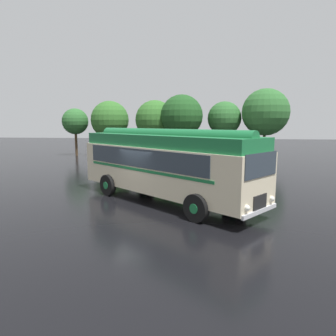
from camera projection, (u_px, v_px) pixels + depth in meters
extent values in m
plane|color=black|center=(144.00, 201.00, 14.49)|extent=(120.00, 120.00, 0.00)
cube|color=beige|center=(164.00, 168.00, 14.29)|extent=(9.37, 8.20, 2.10)
cube|color=#196B38|center=(164.00, 141.00, 14.10)|extent=(9.09, 7.91, 0.56)
cylinder|color=#196B38|center=(164.00, 135.00, 14.06)|extent=(7.80, 6.40, 0.60)
cube|color=#2D3842|center=(178.00, 154.00, 15.30)|extent=(6.27, 5.02, 0.84)
cube|color=#2D3842|center=(139.00, 158.00, 13.54)|extent=(6.27, 5.02, 0.84)
cube|color=#196B38|center=(179.00, 165.00, 15.30)|extent=(6.43, 5.14, 0.12)
cube|color=#196B38|center=(141.00, 170.00, 13.55)|extent=(6.43, 5.14, 0.12)
cube|color=#2D3842|center=(261.00, 165.00, 10.65)|extent=(1.40, 1.74, 0.88)
cube|color=black|center=(260.00, 202.00, 10.85)|extent=(0.61, 0.74, 0.56)
cube|color=silver|center=(260.00, 211.00, 10.89)|extent=(1.56, 1.92, 0.16)
sphere|color=white|center=(272.00, 199.00, 11.48)|extent=(0.22, 0.22, 0.22)
sphere|color=white|center=(247.00, 208.00, 10.23)|extent=(0.22, 0.22, 0.22)
cylinder|color=black|center=(234.00, 196.00, 13.16)|extent=(1.03, 0.91, 1.10)
cylinder|color=#196B38|center=(234.00, 196.00, 13.16)|extent=(0.50, 0.49, 0.39)
cylinder|color=black|center=(196.00, 208.00, 11.36)|extent=(1.03, 0.91, 1.10)
cylinder|color=#196B38|center=(196.00, 208.00, 11.36)|extent=(0.50, 0.49, 0.39)
cylinder|color=black|center=(146.00, 179.00, 17.40)|extent=(1.03, 0.91, 1.10)
cylinder|color=#196B38|center=(146.00, 179.00, 17.40)|extent=(0.50, 0.49, 0.39)
cylinder|color=black|center=(108.00, 185.00, 15.59)|extent=(1.03, 0.91, 1.10)
cylinder|color=#196B38|center=(108.00, 185.00, 15.59)|extent=(0.50, 0.49, 0.39)
cube|color=black|center=(141.00, 158.00, 26.31)|extent=(2.13, 4.36, 0.70)
cube|color=black|center=(142.00, 151.00, 26.35)|extent=(1.72, 2.33, 0.64)
cube|color=#2D3842|center=(150.00, 151.00, 26.19)|extent=(0.23, 1.92, 0.50)
cube|color=#2D3842|center=(134.00, 151.00, 26.52)|extent=(0.23, 1.92, 0.50)
cylinder|color=black|center=(147.00, 165.00, 24.91)|extent=(0.27, 0.66, 0.64)
cylinder|color=black|center=(127.00, 164.00, 25.30)|extent=(0.27, 0.66, 0.64)
cylinder|color=black|center=(155.00, 161.00, 27.42)|extent=(0.27, 0.66, 0.64)
cylinder|color=black|center=(137.00, 160.00, 27.81)|extent=(0.27, 0.66, 0.64)
cube|color=black|center=(173.00, 159.00, 25.77)|extent=(1.72, 4.21, 0.70)
cube|color=black|center=(173.00, 151.00, 25.82)|extent=(1.51, 2.19, 0.64)
cube|color=#2D3842|center=(182.00, 151.00, 25.73)|extent=(0.03, 1.93, 0.50)
cube|color=#2D3842|center=(165.00, 151.00, 25.90)|extent=(0.03, 1.93, 0.50)
cylinder|color=black|center=(182.00, 166.00, 24.44)|extent=(0.20, 0.64, 0.64)
cylinder|color=black|center=(161.00, 165.00, 24.64)|extent=(0.20, 0.64, 0.64)
cylinder|color=black|center=(184.00, 162.00, 27.00)|extent=(0.20, 0.64, 0.64)
cylinder|color=black|center=(165.00, 161.00, 27.20)|extent=(0.20, 0.64, 0.64)
cube|color=silver|center=(203.00, 160.00, 25.33)|extent=(1.74, 4.21, 0.70)
cube|color=silver|center=(203.00, 152.00, 25.38)|extent=(1.51, 2.20, 0.64)
cube|color=#2D3842|center=(212.00, 152.00, 25.30)|extent=(0.04, 1.93, 0.50)
cube|color=#2D3842|center=(194.00, 152.00, 25.46)|extent=(0.04, 1.93, 0.50)
cylinder|color=black|center=(214.00, 166.00, 24.01)|extent=(0.21, 0.64, 0.64)
cylinder|color=black|center=(192.00, 166.00, 24.20)|extent=(0.21, 0.64, 0.64)
cylinder|color=black|center=(213.00, 162.00, 26.56)|extent=(0.21, 0.64, 0.64)
cylinder|color=black|center=(193.00, 162.00, 26.76)|extent=(0.21, 0.64, 0.64)
cube|color=silver|center=(238.00, 150.00, 25.76)|extent=(2.24, 4.06, 2.10)
cube|color=#A4A4A4|center=(244.00, 157.00, 22.93)|extent=(2.00, 1.85, 1.60)
cube|color=#2D3842|center=(247.00, 154.00, 22.02)|extent=(1.70, 0.13, 0.72)
cylinder|color=black|center=(258.00, 167.00, 23.05)|extent=(0.29, 0.81, 0.80)
cylinder|color=black|center=(230.00, 167.00, 23.17)|extent=(0.29, 0.81, 0.80)
cylinder|color=black|center=(248.00, 161.00, 26.57)|extent=(0.29, 0.81, 0.80)
cylinder|color=black|center=(224.00, 161.00, 26.69)|extent=(0.29, 0.81, 0.80)
cylinder|color=#4C3823|center=(76.00, 143.00, 34.87)|extent=(0.28, 0.28, 2.84)
sphere|color=#2D662D|center=(75.00, 121.00, 34.49)|extent=(2.97, 2.97, 2.97)
sphere|color=#2D662D|center=(72.00, 122.00, 34.96)|extent=(2.12, 2.12, 2.12)
cylinder|color=#4C3823|center=(111.00, 145.00, 34.46)|extent=(0.24, 0.24, 2.51)
sphere|color=#336B28|center=(110.00, 120.00, 34.04)|extent=(4.28, 4.28, 4.28)
sphere|color=#336B28|center=(108.00, 119.00, 33.92)|extent=(2.70, 2.70, 2.70)
cylinder|color=#4C3823|center=(155.00, 146.00, 33.55)|extent=(0.34, 0.34, 2.50)
sphere|color=#336B28|center=(155.00, 120.00, 33.13)|extent=(4.31, 4.31, 4.31)
sphere|color=#336B28|center=(155.00, 118.00, 32.82)|extent=(3.43, 3.43, 3.43)
cylinder|color=#4C3823|center=(181.00, 145.00, 32.01)|extent=(0.29, 0.29, 2.83)
sphere|color=#1E4C1E|center=(182.00, 116.00, 31.55)|extent=(4.46, 4.46, 4.46)
sphere|color=#1E4C1E|center=(176.00, 116.00, 31.62)|extent=(3.04, 3.04, 3.04)
cylinder|color=#4C3823|center=(224.00, 144.00, 32.48)|extent=(0.37, 0.37, 2.91)
sphere|color=#2D662D|center=(224.00, 118.00, 32.07)|extent=(3.59, 3.59, 3.59)
sphere|color=#2D662D|center=(228.00, 116.00, 32.35)|extent=(2.52, 2.52, 2.52)
cylinder|color=#4C3823|center=(264.00, 145.00, 30.89)|extent=(0.27, 0.27, 3.07)
sphere|color=#2D662D|center=(265.00, 112.00, 30.40)|extent=(4.75, 4.75, 4.75)
sphere|color=#2D662D|center=(271.00, 109.00, 30.49)|extent=(2.96, 2.96, 2.96)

